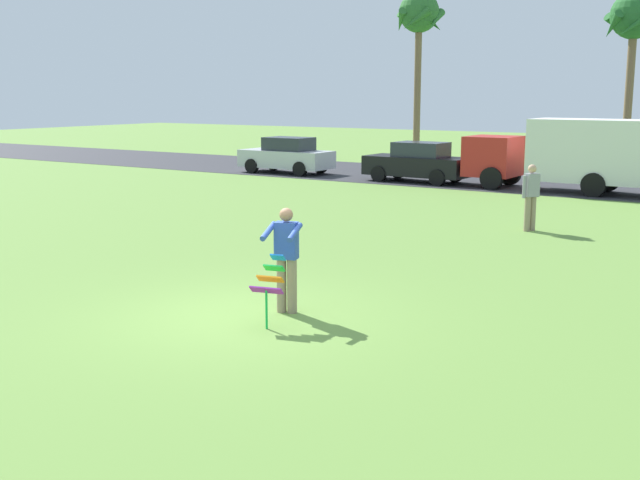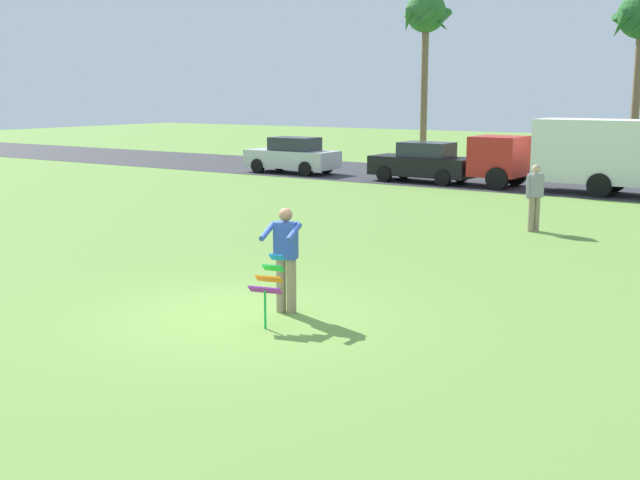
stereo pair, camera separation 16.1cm
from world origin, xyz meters
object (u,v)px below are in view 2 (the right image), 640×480
Objects in this scene: kite_held at (269,281)px; parked_car_black at (424,163)px; person_kite_flyer at (286,256)px; parked_truck_red_cab at (575,153)px; person_walker_near at (535,196)px; palm_tree_left_near at (426,20)px; parked_car_silver at (293,156)px.

parked_car_black is (-6.87, 19.32, 0.06)m from kite_held.
parked_truck_red_cab reaches higher than person_kite_flyer.
person_kite_flyer reaches higher than kite_held.
person_walker_near reaches higher than kite_held.
palm_tree_left_near is at bearing 112.06° from person_kite_flyer.
parked_car_silver is at bearing 147.72° from person_walker_near.
parked_truck_red_cab reaches higher than kite_held.
kite_held is at bearing -55.44° from parked_car_silver.
person_kite_flyer is 31.25m from palm_tree_left_near.
palm_tree_left_near is (-11.72, 29.10, 6.56)m from kite_held.
person_walker_near is at bearing -56.44° from palm_tree_left_near.
palm_tree_left_near is (-10.82, 9.78, 5.86)m from parked_truck_red_cab.
kite_held is (0.22, -0.74, -0.24)m from person_kite_flyer.
kite_held is 0.62× the size of person_walker_near.
person_walker_near is at bearing -80.32° from parked_truck_red_cab.
palm_tree_left_near is 5.03× the size of person_walker_near.
parked_car_black is 0.63× the size of parked_truck_red_cab.
person_walker_near reaches higher than parked_car_black.
person_walker_near is (1.50, -8.79, -0.48)m from parked_truck_red_cab.
person_walker_near is at bearing -32.28° from parked_car_silver.
person_kite_flyer and person_walker_near have the same top height.
palm_tree_left_near reaches higher than person_walker_near.
parked_truck_red_cab is (5.98, 0.00, 0.64)m from parked_car_black.
person_kite_flyer is 0.41× the size of parked_car_black.
parked_car_silver is 6.44m from parked_car_black.
palm_tree_left_near reaches higher than parked_car_silver.
palm_tree_left_near is at bearing 80.75° from parked_car_silver.
palm_tree_left_near is (-11.49, 28.37, 6.32)m from person_kite_flyer.
palm_tree_left_near is (-4.84, 9.78, 6.50)m from parked_car_black.
person_walker_near is (13.91, -8.79, 0.16)m from parked_car_silver.
person_kite_flyer reaches higher than parked_car_silver.
parked_truck_red_cab is at bearing 92.66° from kite_held.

